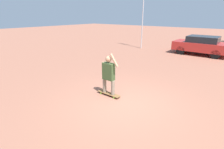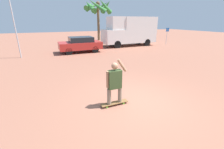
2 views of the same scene
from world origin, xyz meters
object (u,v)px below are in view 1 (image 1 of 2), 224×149
parked_car_red (201,45)px  flagpole (144,5)px  person_skateboarder (109,73)px  skateboard (109,94)px

parked_car_red → flagpole: size_ratio=0.62×
person_skateboarder → parked_car_red: person_skateboarder is taller
person_skateboarder → skateboard: bearing=-0.0°
person_skateboarder → flagpole: (-3.90, 9.67, 2.79)m
skateboard → person_skateboarder: (-0.00, 0.00, 0.85)m
flagpole → parked_car_red: bearing=4.9°
skateboard → flagpole: flagpole is taller
skateboard → parked_car_red: bearing=84.4°
skateboard → flagpole: 11.04m
flagpole → person_skateboarder: bearing=-68.0°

